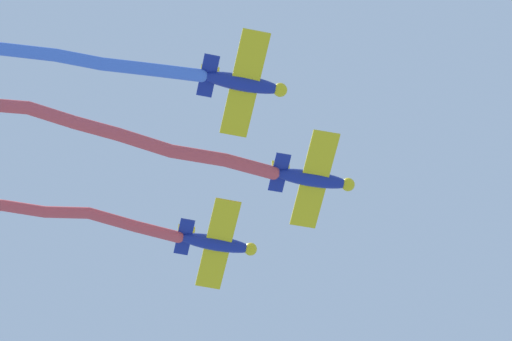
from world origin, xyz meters
The scene contains 4 objects.
airplane_lead centered at (2.54, -3.28, 60.28)m, with size 5.31×7.08×1.76m.
smoke_trail_lead centered at (-13.55, -5.09, 61.98)m, with size 27.96×3.43×4.81m.
airplane_left_wing centered at (-3.01, 2.06, 60.28)m, with size 5.34×7.10×1.76m.
airplane_right_wing centered at (-2.18, -9.36, 60.58)m, with size 5.34×7.09×1.76m.
Camera 1 is at (-3.96, -39.57, 3.89)m, focal length 77.55 mm.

